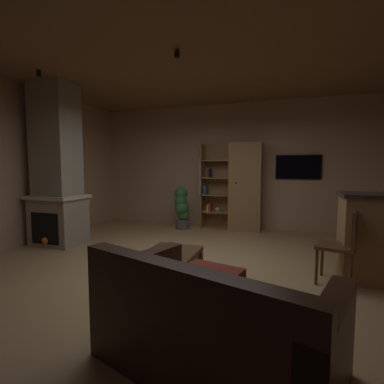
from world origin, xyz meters
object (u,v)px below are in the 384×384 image
Objects in this scene: coffee_table at (171,258)px; dining_chair at (344,242)px; wall_mounted_tv at (298,167)px; bookshelf_cabinet at (241,187)px; stone_fireplace at (57,173)px; leather_couch at (214,329)px; table_book_0 at (171,249)px; potted_floor_plant at (182,207)px.

dining_chair is at bearing 20.36° from coffee_table.
coffee_table is 4.02m from wall_mounted_tv.
wall_mounted_tv is at bearing 9.99° from bookshelf_cabinet.
stone_fireplace reaches higher than bookshelf_cabinet.
bookshelf_cabinet is at bearing 96.32° from leather_couch.
leather_couch reaches higher than table_book_0.
wall_mounted_tv is at bearing 11.63° from potted_floor_plant.
stone_fireplace is at bearing 147.08° from leather_couch.
leather_couch is 1.42m from coffee_table.
dining_chair is (1.93, 0.72, 0.18)m from coffee_table.
potted_floor_plant is 1.03× the size of wall_mounted_tv.
table_book_0 is at bearing -161.01° from dining_chair.
stone_fireplace is at bearing 175.27° from dining_chair.
dining_chair is (4.64, -0.38, -0.78)m from stone_fireplace.
potted_floor_plant is at bearing 49.11° from stone_fireplace.
dining_chair reaches higher than leather_couch.
dining_chair is 0.95× the size of potted_floor_plant.
leather_couch is 1.89× the size of potted_floor_plant.
wall_mounted_tv is (0.69, 4.74, 1.12)m from leather_couch.
stone_fireplace is 1.58× the size of leather_couch.
stone_fireplace is at bearing 157.87° from coffee_table.
potted_floor_plant is at bearing 108.37° from table_book_0.
leather_couch is 4.92m from wall_mounted_tv.
dining_chair is 0.98× the size of wall_mounted_tv.
wall_mounted_tv is (1.19, 0.21, 0.45)m from bookshelf_cabinet.
leather_couch is 13.53× the size of table_book_0.
dining_chair is (1.63, -2.64, -0.44)m from bookshelf_cabinet.
wall_mounted_tv reaches higher than potted_floor_plant.
coffee_table is at bearing -112.77° from wall_mounted_tv.
bookshelf_cabinet is at bearing 36.89° from stone_fireplace.
bookshelf_cabinet is 3.14m from dining_chair.
coffee_table is at bearing -22.13° from stone_fireplace.
bookshelf_cabinet is (3.01, 2.26, -0.34)m from stone_fireplace.
potted_floor_plant is (-1.32, -0.31, -0.46)m from bookshelf_cabinet.
stone_fireplace reaches higher than potted_floor_plant.
coffee_table is 4.95× the size of table_book_0.
table_book_0 is at bearing 110.34° from coffee_table.
table_book_0 is 3.17m from potted_floor_plant.
bookshelf_cabinet is 2.10× the size of wall_mounted_tv.
stone_fireplace is 4.72m from dining_chair.
stone_fireplace is 4.30m from leather_couch.
wall_mounted_tv reaches higher than table_book_0.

